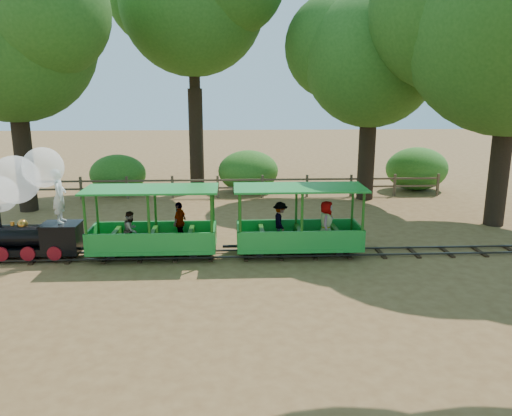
{
  "coord_description": "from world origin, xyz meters",
  "views": [
    {
      "loc": [
        -0.39,
        -13.85,
        4.78
      ],
      "look_at": [
        0.33,
        0.5,
        1.32
      ],
      "focal_mm": 35.0,
      "sensor_mm": 36.0,
      "label": 1
    }
  ],
  "objects_px": {
    "carriage_front": "(154,231)",
    "fence": "(240,185)",
    "locomotive": "(25,197)",
    "carriage_rear": "(299,228)"
  },
  "relations": [
    {
      "from": "carriage_front",
      "to": "carriage_rear",
      "type": "xyz_separation_m",
      "value": [
        4.19,
        0.01,
        0.03
      ]
    },
    {
      "from": "carriage_front",
      "to": "fence",
      "type": "xyz_separation_m",
      "value": [
        2.62,
        8.01,
        -0.21
      ]
    },
    {
      "from": "locomotive",
      "to": "fence",
      "type": "height_order",
      "value": "locomotive"
    },
    {
      "from": "locomotive",
      "to": "carriage_rear",
      "type": "xyz_separation_m",
      "value": [
        7.74,
        -0.08,
        -1.0
      ]
    },
    {
      "from": "carriage_front",
      "to": "fence",
      "type": "distance_m",
      "value": 8.43
    },
    {
      "from": "locomotive",
      "to": "fence",
      "type": "distance_m",
      "value": 10.12
    },
    {
      "from": "carriage_front",
      "to": "fence",
      "type": "bearing_deg",
      "value": 71.89
    },
    {
      "from": "carriage_rear",
      "to": "locomotive",
      "type": "bearing_deg",
      "value": 179.44
    },
    {
      "from": "locomotive",
      "to": "carriage_rear",
      "type": "relative_size",
      "value": 0.87
    },
    {
      "from": "locomotive",
      "to": "carriage_front",
      "type": "distance_m",
      "value": 3.7
    }
  ]
}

